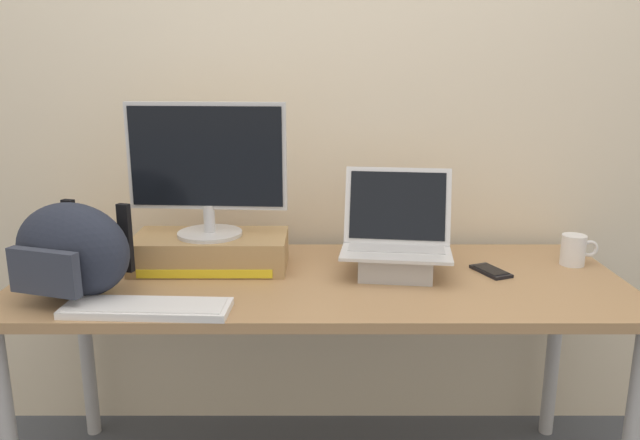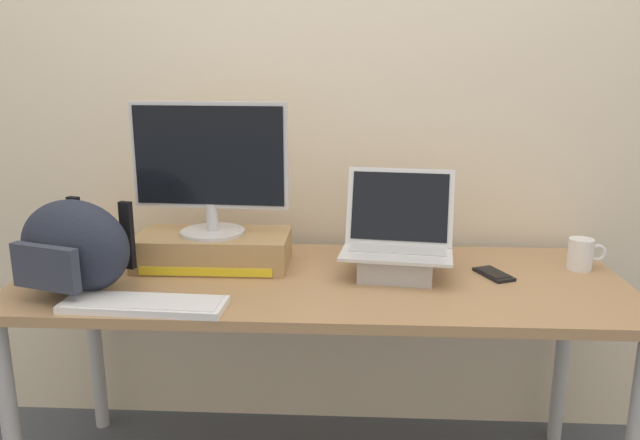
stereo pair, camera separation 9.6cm
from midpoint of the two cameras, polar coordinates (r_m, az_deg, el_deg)
The scene contains 10 objects.
back_wall at distance 2.25m, azimuth -1.24°, elevation 12.61°, with size 7.00×0.10×2.60m, color beige.
desk at distance 1.93m, azimuth -1.43°, elevation -7.24°, with size 1.84×0.70×0.73m.
toner_box_yellow at distance 2.02m, azimuth -11.39°, elevation -2.86°, with size 0.49×0.24×0.11m.
desktop_monitor at distance 1.95m, azimuth -11.79°, elevation 4.74°, with size 0.50×0.20×0.42m.
open_laptop at distance 1.92m, azimuth 5.62°, elevation -2.98°, with size 0.36×0.29×0.32m.
external_keyboard at distance 1.71m, azimuth -17.25°, elevation -7.77°, with size 0.44×0.15×0.02m.
messenger_backpack at distance 1.86m, azimuth -23.30°, elevation -2.64°, with size 0.39×0.30×0.27m.
coffee_mug at distance 2.14m, azimuth 21.24°, elevation -2.60°, with size 0.12×0.08×0.10m.
cell_phone at distance 2.00m, azimuth 14.18°, elevation -4.60°, with size 0.11×0.15×0.01m.
plush_toy at distance 2.09m, azimuth -20.46°, elevation -3.22°, with size 0.08×0.08×0.08m.
Camera 1 is at (0.00, -1.80, 1.36)m, focal length 34.67 mm.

